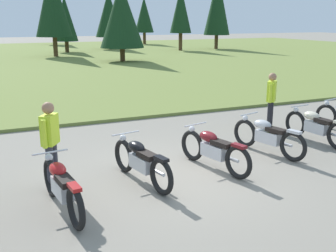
{
  "coord_description": "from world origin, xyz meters",
  "views": [
    {
      "loc": [
        -3.32,
        -7.03,
        3.11
      ],
      "look_at": [
        0.0,
        0.6,
        0.9
      ],
      "focal_mm": 43.2,
      "sensor_mm": 36.0,
      "label": 1
    }
  ],
  "objects": [
    {
      "name": "grass_moorland",
      "position": [
        0.0,
        26.83,
        0.05
      ],
      "size": [
        80.0,
        44.0,
        0.1
      ],
      "primitive_type": "cube",
      "color": "olive",
      "rests_on": "ground"
    },
    {
      "name": "motorcycle_red",
      "position": [
        -2.46,
        -0.66,
        0.44
      ],
      "size": [
        0.63,
        2.1,
        0.88
      ],
      "color": "black",
      "rests_on": "ground"
    },
    {
      "name": "ground_plane",
      "position": [
        0.0,
        0.0,
        0.0
      ],
      "size": [
        140.0,
        140.0,
        0.0
      ],
      "primitive_type": "plane",
      "color": "gray"
    },
    {
      "name": "motorcycle_black",
      "position": [
        -0.84,
        -0.02,
        0.44
      ],
      "size": [
        0.71,
        2.08,
        0.88
      ],
      "color": "black",
      "rests_on": "ground"
    },
    {
      "name": "motorcycle_silver",
      "position": [
        2.5,
        0.43,
        0.44
      ],
      "size": [
        0.78,
        2.05,
        0.88
      ],
      "color": "black",
      "rests_on": "ground"
    },
    {
      "name": "motorcycle_cream",
      "position": [
        4.2,
        0.67,
        0.44
      ],
      "size": [
        0.62,
        2.1,
        0.88
      ],
      "color": "black",
      "rests_on": "ground"
    },
    {
      "name": "motorcycle_maroon",
      "position": [
        0.82,
        0.05,
        0.44
      ],
      "size": [
        0.76,
        2.06,
        0.88
      ],
      "color": "black",
      "rests_on": "ground"
    },
    {
      "name": "rider_with_back_turned",
      "position": [
        -2.47,
        0.34,
        0.95
      ],
      "size": [
        0.38,
        0.48,
        1.67
      ],
      "color": "#2D2D38",
      "rests_on": "ground"
    },
    {
      "name": "forest_treeline",
      "position": [
        1.18,
        31.25,
        3.86
      ],
      "size": [
        38.85,
        25.55,
        7.57
      ],
      "color": "#47331E",
      "rests_on": "ground"
    },
    {
      "name": "rider_checking_bike",
      "position": [
        3.77,
        2.01,
        0.95
      ],
      "size": [
        0.41,
        0.42,
        1.67
      ],
      "color": "black",
      "rests_on": "ground"
    }
  ]
}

